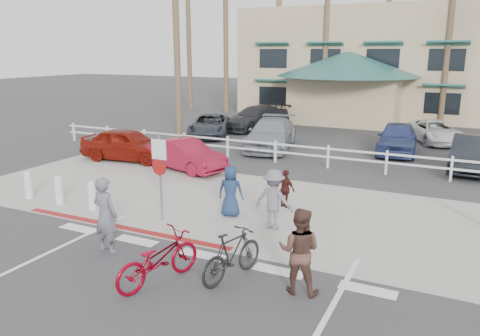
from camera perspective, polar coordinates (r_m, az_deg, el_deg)
The scene contains 34 objects.
ground at distance 11.25m, azimuth -6.18°, elevation -11.68°, with size 140.00×140.00×0.00m, color #333335.
bike_path at distance 9.81m, azimuth -12.60°, elevation -16.05°, with size 12.00×16.00×0.01m, color #333335.
sidewalk_plaza at distance 14.95m, azimuth 2.97°, elevation -4.92°, with size 22.00×7.00×0.01m, color gray.
cross_street at distance 18.54m, azimuth 7.79°, elevation -1.25°, with size 40.00×5.00×0.01m, color #333335.
parking_lot at distance 27.53m, azimuth 14.00°, elevation 3.50°, with size 50.00×16.00×0.01m, color #333335.
curb_red at distance 13.78m, azimuth -14.24°, elevation -7.02°, with size 7.00×0.25×0.02m, color maroon.
rail_fence at distance 20.16m, azimuth 10.97°, elevation 1.31°, with size 29.40×0.16×1.00m, color silver, non-canonical shape.
building at distance 39.70m, azimuth 21.51°, elevation 14.29°, with size 28.00×16.00×11.30m, color tan, non-canonical shape.
sign_post at distance 13.68m, azimuth -9.67°, elevation -0.60°, with size 0.50×0.10×2.90m, color gray, non-canonical shape.
bollard_0 at distance 15.35m, azimuth -17.61°, elevation -3.24°, with size 0.26×0.26×0.95m, color silver, non-canonical shape.
bollard_1 at distance 16.32m, azimuth -21.21°, elevation -2.52°, with size 0.26×0.26×0.95m, color silver, non-canonical shape.
bollard_2 at distance 17.34m, azimuth -24.39°, elevation -1.88°, with size 0.26×0.26×0.95m, color silver, non-canonical shape.
palm_0 at distance 40.74m, azimuth -6.32°, elevation 17.73°, with size 4.00×4.00×15.00m, color #173C1B, non-canonical shape.
palm_1 at distance 37.84m, azimuth -1.75°, elevation 16.57°, with size 4.00×4.00×13.00m, color #173C1B, non-canonical shape.
palm_2 at distance 37.20m, azimuth 4.77°, elevation 18.89°, with size 4.00×4.00×16.00m, color #173C1B, non-canonical shape.
palm_3 at distance 34.91m, azimuth 10.54°, elevation 17.38°, with size 4.00×4.00×14.00m, color #173C1B, non-canonical shape.
palm_4 at distance 35.07m, azimuth 17.66°, elevation 17.78°, with size 4.00×4.00×15.00m, color #173C1B, non-canonical shape.
palm_5 at distance 33.61m, azimuth 24.26°, elevation 15.70°, with size 4.00×4.00×13.00m, color #173C1B, non-canonical shape.
palm_10 at distance 28.18m, azimuth -7.78°, elevation 16.28°, with size 4.00×4.00×12.00m, color #173C1B, non-canonical shape.
bike_red at distance 10.31m, azimuth -9.96°, elevation -10.86°, with size 0.75×2.14×1.12m, color maroon.
rider_red at distance 11.99m, azimuth -16.09°, elevation -5.52°, with size 0.70×0.46×1.93m, color slate.
bike_black at distance 10.35m, azimuth -0.96°, elevation -10.53°, with size 0.53×1.87×1.13m, color black.
rider_black at distance 9.75m, azimuth 7.25°, elevation -9.99°, with size 0.89×0.69×1.83m, color #4F3328.
pedestrian_a at distance 13.04m, azimuth 4.12°, elevation -3.87°, with size 1.11×0.64×1.72m, color slate.
pedestrian_child at distance 14.91m, azimuth 5.57°, elevation -2.54°, with size 0.73×0.30×1.24m, color #401714.
pedestrian_b at distance 14.04m, azimuth -1.16°, elevation -2.84°, with size 0.77×0.50×1.57m, color navy.
car_white_sedan at distance 19.68m, azimuth -6.73°, elevation 1.61°, with size 1.37×3.93×1.29m, color maroon.
car_red_compact at distance 21.87m, azimuth -13.51°, elevation 2.82°, with size 1.75×4.34×1.48m, color maroon.
lot_car_0 at distance 27.37m, azimuth -3.69°, elevation 5.20°, with size 2.14×4.64×1.29m, color #2A2F39.
lot_car_1 at distance 23.93m, azimuth 3.81°, elevation 4.16°, with size 2.11×5.18×1.50m, color gray.
lot_car_2 at distance 23.99m, azimuth 18.62°, elevation 3.47°, with size 1.77×4.41×1.50m, color navy.
lot_car_3 at distance 21.73m, azimuth 26.38°, elevation 1.58°, with size 1.51×4.32×1.42m, color black.
lot_car_4 at distance 29.74m, azimuth 1.95°, elevation 6.12°, with size 2.08×5.11×1.48m, color black.
lot_car_5 at distance 27.58m, azimuth 22.72°, elevation 4.10°, with size 1.99×4.32×1.20m, color silver.
Camera 1 is at (5.45, -8.54, 4.88)m, focal length 35.00 mm.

